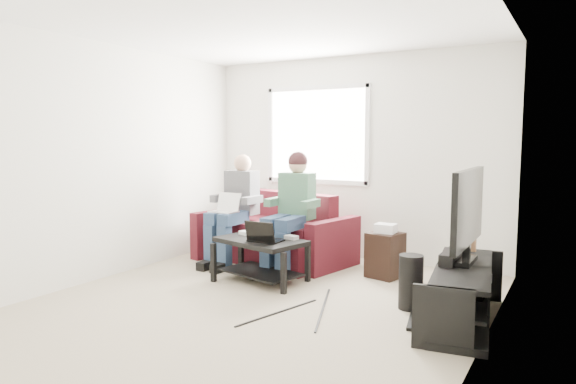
{
  "coord_description": "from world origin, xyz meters",
  "views": [
    {
      "loc": [
        2.6,
        -3.91,
        1.56
      ],
      "look_at": [
        -0.0,
        0.6,
        1.01
      ],
      "focal_mm": 32.0,
      "sensor_mm": 36.0,
      "label": 1
    }
  ],
  "objects": [
    {
      "name": "sofa",
      "position": [
        -0.74,
        1.56,
        0.32
      ],
      "size": [
        2.0,
        1.16,
        0.86
      ],
      "color": "#4D1319",
      "rests_on": "floor"
    },
    {
      "name": "console_black",
      "position": [
        1.77,
        0.45,
        0.29
      ],
      "size": [
        0.38,
        0.3,
        0.07
      ],
      "primitive_type": "cube",
      "color": "black",
      "rests_on": "tv_stand"
    },
    {
      "name": "subwoofer",
      "position": [
        1.29,
        0.61,
        0.25
      ],
      "size": [
        0.22,
        0.22,
        0.5
      ],
      "primitive_type": "cylinder",
      "color": "black",
      "rests_on": "floor"
    },
    {
      "name": "wall_front",
      "position": [
        0.0,
        -2.25,
        1.3
      ],
      "size": [
        4.5,
        0.0,
        4.5
      ],
      "primitive_type": "plane",
      "rotation": [
        -1.57,
        0.0,
        0.0
      ],
      "color": "silver",
      "rests_on": "floor"
    },
    {
      "name": "tv_stand",
      "position": [
        1.77,
        0.5,
        0.22
      ],
      "size": [
        0.64,
        1.52,
        0.49
      ],
      "color": "black",
      "rests_on": "floor"
    },
    {
      "name": "end_table",
      "position": [
        0.72,
        1.53,
        0.27
      ],
      "size": [
        0.34,
        0.34,
        0.61
      ],
      "color": "black",
      "rests_on": "floor"
    },
    {
      "name": "person_left",
      "position": [
        -1.14,
        1.24,
        0.74
      ],
      "size": [
        0.4,
        0.71,
        1.35
      ],
      "color": "navy",
      "rests_on": "sofa"
    },
    {
      "name": "tv",
      "position": [
        1.77,
        0.6,
        0.95
      ],
      "size": [
        0.12,
        1.1,
        0.81
      ],
      "color": "black",
      "rests_on": "tv_stand"
    },
    {
      "name": "wall_back",
      "position": [
        0.0,
        2.25,
        1.3
      ],
      "size": [
        4.5,
        0.0,
        4.5
      ],
      "primitive_type": "plane",
      "rotation": [
        1.57,
        0.0,
        0.0
      ],
      "color": "silver",
      "rests_on": "floor"
    },
    {
      "name": "console_white",
      "position": [
        1.77,
        0.1,
        0.29
      ],
      "size": [
        0.3,
        0.22,
        0.06
      ],
      "primitive_type": "cube",
      "color": "silver",
      "rests_on": "tv_stand"
    },
    {
      "name": "controller_a",
      "position": [
        -0.67,
        0.8,
        0.49
      ],
      "size": [
        0.16,
        0.13,
        0.04
      ],
      "primitive_type": "cube",
      "rotation": [
        0.0,
        0.0,
        -0.29
      ],
      "color": "silver",
      "rests_on": "coffee_table"
    },
    {
      "name": "floor",
      "position": [
        0.0,
        0.0,
        0.0
      ],
      "size": [
        4.5,
        4.5,
        0.0
      ],
      "primitive_type": "plane",
      "color": "tan",
      "rests_on": "ground"
    },
    {
      "name": "wall_left",
      "position": [
        -2.0,
        0.0,
        1.3
      ],
      "size": [
        0.0,
        4.5,
        4.5
      ],
      "primitive_type": "plane",
      "rotation": [
        1.57,
        0.0,
        1.57
      ],
      "color": "silver",
      "rests_on": "floor"
    },
    {
      "name": "laptop_black",
      "position": [
        -0.27,
        0.6,
        0.59
      ],
      "size": [
        0.38,
        0.3,
        0.24
      ],
      "primitive_type": null,
      "rotation": [
        0.0,
        0.0,
        -0.18
      ],
      "color": "black",
      "rests_on": "coffee_table"
    },
    {
      "name": "window",
      "position": [
        -0.5,
        2.23,
        1.6
      ],
      "size": [
        1.48,
        0.04,
        1.28
      ],
      "color": "white",
      "rests_on": "wall_back"
    },
    {
      "name": "console_grey",
      "position": [
        1.77,
        0.8,
        0.3
      ],
      "size": [
        0.34,
        0.26,
        0.08
      ],
      "primitive_type": "cube",
      "color": "gray",
      "rests_on": "tv_stand"
    },
    {
      "name": "ceiling",
      "position": [
        0.0,
        0.0,
        2.6
      ],
      "size": [
        4.5,
        4.5,
        0.0
      ],
      "primitive_type": "plane",
      "rotation": [
        3.14,
        0.0,
        0.0
      ],
      "color": "white",
      "rests_on": "wall_back"
    },
    {
      "name": "soundbar",
      "position": [
        1.65,
        0.6,
        0.54
      ],
      "size": [
        0.12,
        0.5,
        0.1
      ],
      "primitive_type": "cube",
      "color": "black",
      "rests_on": "tv_stand"
    },
    {
      "name": "controller_c",
      "position": [
        -0.09,
        0.83,
        0.49
      ],
      "size": [
        0.16,
        0.12,
        0.04
      ],
      "primitive_type": "cube",
      "rotation": [
        0.0,
        0.0,
        -0.23
      ],
      "color": "gray",
      "rests_on": "coffee_table"
    },
    {
      "name": "controller_b",
      "position": [
        -0.49,
        0.86,
        0.49
      ],
      "size": [
        0.16,
        0.13,
        0.04
      ],
      "primitive_type": "cube",
      "rotation": [
        0.0,
        0.0,
        -0.29
      ],
      "color": "black",
      "rests_on": "coffee_table"
    },
    {
      "name": "wall_right",
      "position": [
        2.0,
        0.0,
        1.3
      ],
      "size": [
        0.0,
        4.5,
        4.5
      ],
      "primitive_type": "plane",
      "rotation": [
        1.57,
        0.0,
        -1.57
      ],
      "color": "silver",
      "rests_on": "floor"
    },
    {
      "name": "coffee_table",
      "position": [
        -0.39,
        0.68,
        0.35
      ],
      "size": [
        1.05,
        0.78,
        0.47
      ],
      "color": "black",
      "rests_on": "floor"
    },
    {
      "name": "keyboard_floor",
      "position": [
        1.45,
        0.3,
        0.01
      ],
      "size": [
        0.26,
        0.51,
        0.03
      ],
      "primitive_type": "cube",
      "rotation": [
        0.0,
        0.0,
        0.2
      ],
      "color": "black",
      "rests_on": "floor"
    },
    {
      "name": "drink_cup",
      "position": [
        1.72,
        1.13,
        0.55
      ],
      "size": [
        0.08,
        0.08,
        0.12
      ],
      "primitive_type": "cylinder",
      "color": "#AF764B",
      "rests_on": "tv_stand"
    },
    {
      "name": "person_right",
      "position": [
        -0.34,
        1.26,
        0.8
      ],
      "size": [
        0.4,
        0.71,
        1.4
      ],
      "color": "navy",
      "rests_on": "sofa"
    },
    {
      "name": "laptop_silver",
      "position": [
        -1.14,
        1.03,
        0.72
      ],
      "size": [
        0.36,
        0.28,
        0.24
      ],
      "primitive_type": null,
      "rotation": [
        0.0,
        0.0,
        -0.19
      ],
      "color": "silver",
      "rests_on": "person_left"
    }
  ]
}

